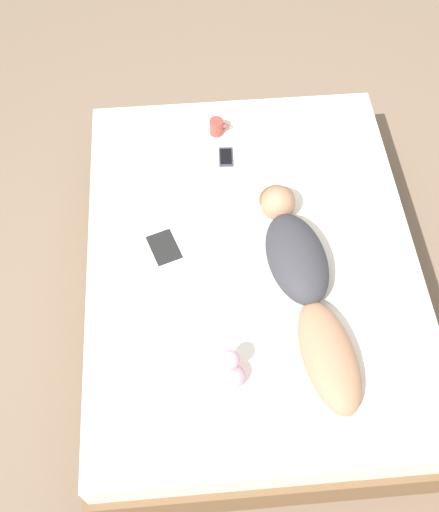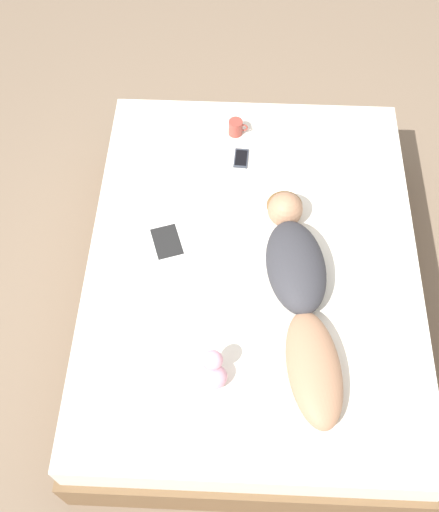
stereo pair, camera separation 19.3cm
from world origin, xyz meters
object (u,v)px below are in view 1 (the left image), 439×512
at_px(person, 303,279).
at_px(open_magazine, 146,254).
at_px(cell_phone, 226,157).
at_px(coffee_mug, 217,127).

bearing_deg(person, open_magazine, 153.56).
height_order(open_magazine, cell_phone, same).
xyz_separation_m(person, coffee_mug, (-0.33, 1.04, -0.04)).
bearing_deg(person, cell_phone, 101.04).
bearing_deg(person, coffee_mug, 99.59).
height_order(coffee_mug, cell_phone, coffee_mug).
bearing_deg(cell_phone, person, -67.79).
distance_m(person, cell_phone, 0.90).
bearing_deg(cell_phone, coffee_mug, 104.00).
xyz_separation_m(coffee_mug, cell_phone, (0.04, -0.19, -0.04)).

